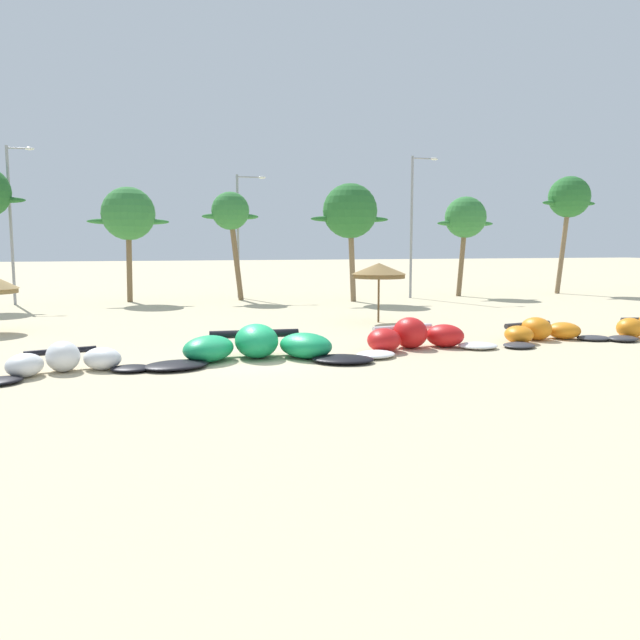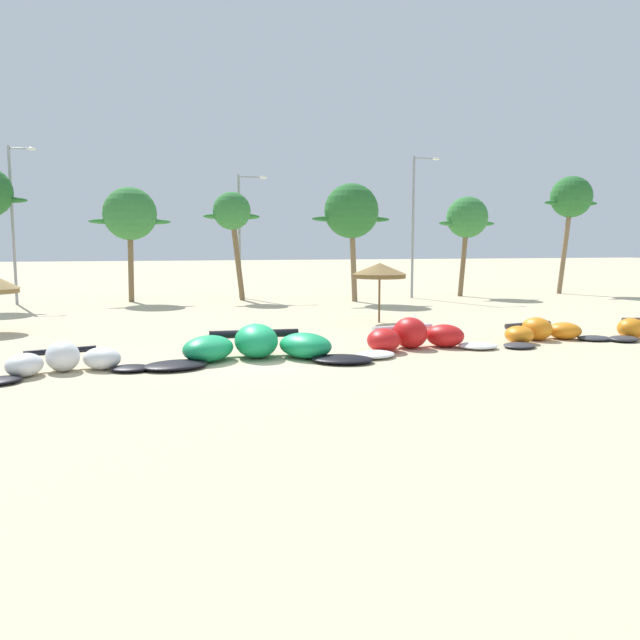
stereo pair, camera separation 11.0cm
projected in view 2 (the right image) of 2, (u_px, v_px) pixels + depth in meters
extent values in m
plane|color=beige|center=(256.00, 359.00, 21.25)|extent=(260.00, 260.00, 0.00)
ellipsoid|color=black|center=(0.00, 381.00, 17.52)|extent=(1.57, 1.50, 0.18)
ellipsoid|color=white|center=(24.00, 365.00, 18.45)|extent=(1.36, 1.50, 0.68)
ellipsoid|color=white|center=(63.00, 356.00, 19.21)|extent=(1.25, 1.43, 0.92)
ellipsoid|color=white|center=(102.00, 358.00, 19.52)|extent=(1.57, 1.55, 0.68)
ellipsoid|color=black|center=(131.00, 368.00, 19.26)|extent=(1.32, 1.11, 0.18)
cylinder|color=black|center=(61.00, 351.00, 19.56)|extent=(2.07, 0.68, 0.19)
cube|color=black|center=(63.00, 357.00, 19.10)|extent=(0.84, 0.61, 0.04)
ellipsoid|color=black|center=(175.00, 365.00, 19.63)|extent=(2.34, 1.95, 0.23)
ellipsoid|color=#199E5B|center=(208.00, 349.00, 20.84)|extent=(2.41, 2.49, 0.85)
ellipsoid|color=#199E5B|center=(256.00, 341.00, 21.53)|extent=(1.61, 2.13, 1.14)
ellipsoid|color=#199E5B|center=(305.00, 345.00, 21.46)|extent=(2.28, 2.48, 0.85)
ellipsoid|color=black|center=(342.00, 359.00, 20.66)|extent=(2.44, 2.17, 0.23)
cylinder|color=black|center=(254.00, 334.00, 22.20)|extent=(3.10, 0.52, 0.28)
cube|color=black|center=(257.00, 342.00, 21.33)|extent=(1.18, 0.81, 0.04)
ellipsoid|color=white|center=(376.00, 354.00, 21.55)|extent=(1.84, 1.75, 0.23)
ellipsoid|color=red|center=(384.00, 340.00, 22.66)|extent=(1.70, 1.82, 0.84)
ellipsoid|color=red|center=(410.00, 333.00, 23.50)|extent=(1.41, 1.61, 1.14)
ellipsoid|color=red|center=(445.00, 336.00, 23.77)|extent=(1.86, 1.87, 0.84)
ellipsoid|color=white|center=(478.00, 346.00, 23.37)|extent=(1.64, 1.44, 0.23)
cylinder|color=white|center=(403.00, 328.00, 23.94)|extent=(2.53, 0.64, 0.23)
cube|color=white|center=(412.00, 333.00, 23.37)|extent=(0.99, 0.66, 0.04)
ellipsoid|color=#333338|center=(519.00, 345.00, 23.61)|extent=(1.70, 1.63, 0.18)
ellipsoid|color=orange|center=(519.00, 335.00, 24.65)|extent=(1.54, 1.65, 0.68)
ellipsoid|color=orange|center=(537.00, 329.00, 25.46)|extent=(1.34, 1.51, 0.91)
ellipsoid|color=orange|center=(564.00, 331.00, 25.75)|extent=(1.72, 1.71, 0.68)
ellipsoid|color=#333338|center=(594.00, 338.00, 25.42)|extent=(1.47, 1.29, 0.18)
cylinder|color=#333338|center=(528.00, 325.00, 25.85)|extent=(2.33, 0.67, 0.21)
cube|color=#333338|center=(539.00, 329.00, 25.34)|extent=(0.93, 0.63, 0.04)
ellipsoid|color=#333338|center=(624.00, 339.00, 25.11)|extent=(1.35, 1.23, 0.23)
ellipsoid|color=orange|center=(631.00, 328.00, 25.90)|extent=(1.59, 1.58, 0.84)
cylinder|color=brown|center=(379.00, 298.00, 31.13)|extent=(0.10, 0.10, 2.36)
cone|color=olive|center=(380.00, 269.00, 30.95)|extent=(2.66, 2.66, 0.54)
cylinder|color=brown|center=(380.00, 276.00, 31.00)|extent=(2.53, 2.53, 0.20)
ellipsoid|color=#236028|center=(9.00, 200.00, 38.32)|extent=(2.10, 0.50, 0.36)
cylinder|color=brown|center=(131.00, 258.00, 42.08)|extent=(0.44, 0.36, 5.79)
sphere|color=#337A38|center=(130.00, 214.00, 41.75)|extent=(3.46, 3.46, 3.46)
ellipsoid|color=#337A38|center=(108.00, 221.00, 41.43)|extent=(2.43, 0.50, 0.36)
ellipsoid|color=#337A38|center=(152.00, 222.00, 42.18)|extent=(2.43, 0.50, 0.36)
cylinder|color=brown|center=(237.00, 256.00, 43.23)|extent=(1.00, 0.36, 6.03)
sphere|color=#337A38|center=(232.00, 211.00, 42.79)|extent=(2.54, 2.54, 2.54)
ellipsoid|color=#337A38|center=(217.00, 216.00, 42.56)|extent=(1.78, 0.50, 0.36)
ellipsoid|color=#337A38|center=(247.00, 217.00, 43.11)|extent=(1.78, 0.50, 0.36)
cylinder|color=#7F6647|center=(353.00, 257.00, 42.29)|extent=(0.63, 0.36, 5.99)
sphere|color=#286B2D|center=(351.00, 211.00, 41.90)|extent=(3.59, 3.59, 3.59)
ellipsoid|color=#286B2D|center=(330.00, 219.00, 41.58)|extent=(2.51, 0.50, 0.36)
ellipsoid|color=#286B2D|center=(372.00, 219.00, 42.35)|extent=(2.51, 0.50, 0.36)
cylinder|color=brown|center=(464.00, 257.00, 46.67)|extent=(0.77, 0.36, 5.76)
sphere|color=#337A38|center=(467.00, 217.00, 46.38)|extent=(2.99, 2.99, 2.99)
ellipsoid|color=#337A38|center=(452.00, 223.00, 46.11)|extent=(2.09, 0.50, 0.36)
ellipsoid|color=#337A38|center=(482.00, 224.00, 46.76)|extent=(2.09, 0.50, 0.36)
cylinder|color=#7F6647|center=(565.00, 246.00, 49.12)|extent=(1.08, 0.36, 7.40)
sphere|color=#286B2D|center=(571.00, 197.00, 48.78)|extent=(3.14, 3.14, 3.14)
ellipsoid|color=#286B2D|center=(557.00, 203.00, 48.50)|extent=(2.20, 0.50, 0.36)
ellipsoid|color=#286B2D|center=(585.00, 203.00, 49.18)|extent=(2.20, 0.50, 0.36)
cylinder|color=gray|center=(13.00, 226.00, 39.99)|extent=(0.18, 0.18, 9.86)
cylinder|color=gray|center=(20.00, 148.00, 39.60)|extent=(1.30, 0.10, 0.10)
ellipsoid|color=silver|center=(31.00, 149.00, 39.78)|extent=(0.56, 0.24, 0.20)
cylinder|color=gray|center=(239.00, 237.00, 45.13)|extent=(0.18, 0.18, 8.64)
cylinder|color=gray|center=(251.00, 177.00, 44.87)|extent=(1.76, 0.10, 0.10)
ellipsoid|color=silver|center=(263.00, 177.00, 45.11)|extent=(0.56, 0.24, 0.20)
cylinder|color=gray|center=(413.00, 228.00, 44.90)|extent=(0.18, 0.18, 9.90)
cylinder|color=gray|center=(425.00, 158.00, 44.55)|extent=(1.65, 0.10, 0.10)
ellipsoid|color=silver|center=(436.00, 159.00, 44.78)|extent=(0.56, 0.24, 0.20)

